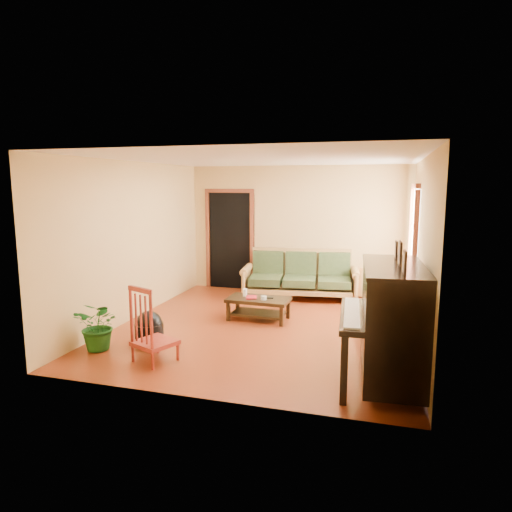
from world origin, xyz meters
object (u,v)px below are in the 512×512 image
(footstool, at_px, (149,333))
(potted_plant, at_px, (100,325))
(armchair, at_px, (386,306))
(red_chair, at_px, (154,324))
(sofa, at_px, (300,275))
(coffee_table, at_px, (259,309))
(piano, at_px, (392,325))
(ceramic_crock, at_px, (390,293))

(footstool, bearing_deg, potted_plant, -152.41)
(armchair, distance_m, red_chair, 3.50)
(sofa, relative_size, potted_plant, 3.22)
(coffee_table, height_order, footstool, footstool)
(sofa, bearing_deg, piano, -71.29)
(footstool, relative_size, red_chair, 0.40)
(sofa, distance_m, ceramic_crock, 1.77)
(sofa, relative_size, coffee_table, 2.17)
(coffee_table, height_order, piano, piano)
(sofa, xyz_separation_m, ceramic_crock, (1.71, 0.33, -0.33))
(piano, relative_size, ceramic_crock, 5.49)
(footstool, height_order, potted_plant, potted_plant)
(footstool, xyz_separation_m, red_chair, (0.34, -0.46, 0.31))
(footstool, bearing_deg, red_chair, -53.62)
(sofa, height_order, ceramic_crock, sofa)
(piano, bearing_deg, red_chair, 179.57)
(sofa, xyz_separation_m, armchair, (1.64, -1.60, -0.08))
(armchair, relative_size, piano, 0.51)
(armchair, height_order, piano, piano)
(armchair, distance_m, ceramic_crock, 1.95)
(armchair, bearing_deg, coffee_table, -157.96)
(piano, distance_m, footstool, 3.25)
(sofa, relative_size, footstool, 5.62)
(coffee_table, height_order, armchair, armchair)
(ceramic_crock, xyz_separation_m, potted_plant, (-3.78, -3.87, 0.20))
(coffee_table, relative_size, ceramic_crock, 3.64)
(sofa, bearing_deg, armchair, -51.52)
(piano, bearing_deg, ceramic_crock, 85.74)
(sofa, distance_m, red_chair, 3.87)
(piano, relative_size, footstool, 3.90)
(footstool, bearing_deg, sofa, 65.20)
(armchair, distance_m, potted_plant, 4.19)
(coffee_table, bearing_deg, footstool, -124.17)
(coffee_table, distance_m, red_chair, 2.25)
(sofa, height_order, red_chair, red_chair)
(red_chair, height_order, ceramic_crock, red_chair)
(sofa, bearing_deg, footstool, -122.02)
(sofa, xyz_separation_m, piano, (1.70, -3.50, 0.20))
(red_chair, bearing_deg, potted_plant, -166.69)
(coffee_table, relative_size, potted_plant, 1.48)
(ceramic_crock, bearing_deg, sofa, -169.13)
(armchair, height_order, footstool, armchair)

